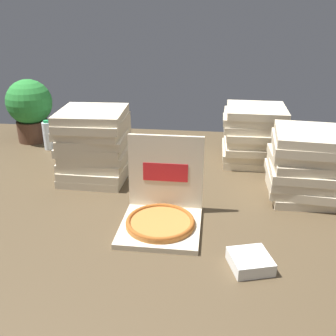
{
  "coord_description": "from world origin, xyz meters",
  "views": [
    {
      "loc": [
        0.23,
        -1.7,
        0.92
      ],
      "look_at": [
        0.01,
        0.1,
        0.14
      ],
      "focal_mm": 40.25,
      "sensor_mm": 36.0,
      "label": 1
    }
  ],
  "objects_px": {
    "water_bottle_1": "(48,136)",
    "potted_plant": "(30,107)",
    "pizza_stack_left_far": "(95,145)",
    "ice_bucket": "(85,136)",
    "pizza_stack_right_far": "(253,135)",
    "water_bottle_3": "(111,125)",
    "water_bottle_0": "(62,127)",
    "napkin_pile": "(250,261)",
    "open_pizza_box": "(162,209)",
    "pizza_stack_center_far": "(307,164)",
    "water_bottle_4": "(103,141)",
    "water_bottle_5": "(78,124)",
    "water_bottle_2": "(119,141)"
  },
  "relations": [
    {
      "from": "water_bottle_1",
      "to": "potted_plant",
      "type": "bearing_deg",
      "value": 138.32
    },
    {
      "from": "pizza_stack_left_far",
      "to": "ice_bucket",
      "type": "bearing_deg",
      "value": 114.91
    },
    {
      "from": "ice_bucket",
      "to": "potted_plant",
      "type": "distance_m",
      "value": 0.47
    },
    {
      "from": "pizza_stack_right_far",
      "to": "water_bottle_3",
      "type": "relative_size",
      "value": 1.87
    },
    {
      "from": "pizza_stack_right_far",
      "to": "water_bottle_0",
      "type": "relative_size",
      "value": 1.87
    },
    {
      "from": "potted_plant",
      "to": "napkin_pile",
      "type": "height_order",
      "value": "potted_plant"
    },
    {
      "from": "pizza_stack_right_far",
      "to": "water_bottle_3",
      "type": "distance_m",
      "value": 1.08
    },
    {
      "from": "open_pizza_box",
      "to": "water_bottle_1",
      "type": "distance_m",
      "value": 1.27
    },
    {
      "from": "pizza_stack_left_far",
      "to": "water_bottle_1",
      "type": "xyz_separation_m",
      "value": [
        -0.47,
        0.42,
        -0.1
      ]
    },
    {
      "from": "pizza_stack_center_far",
      "to": "water_bottle_0",
      "type": "height_order",
      "value": "pizza_stack_center_far"
    },
    {
      "from": "water_bottle_0",
      "to": "water_bottle_3",
      "type": "bearing_deg",
      "value": 16.97
    },
    {
      "from": "open_pizza_box",
      "to": "water_bottle_3",
      "type": "bearing_deg",
      "value": 114.91
    },
    {
      "from": "pizza_stack_center_far",
      "to": "water_bottle_1",
      "type": "height_order",
      "value": "pizza_stack_center_far"
    },
    {
      "from": "pizza_stack_center_far",
      "to": "water_bottle_4",
      "type": "relative_size",
      "value": 1.97
    },
    {
      "from": "pizza_stack_right_far",
      "to": "ice_bucket",
      "type": "height_order",
      "value": "pizza_stack_right_far"
    },
    {
      "from": "water_bottle_1",
      "to": "napkin_pile",
      "type": "relative_size",
      "value": 1.4
    },
    {
      "from": "pizza_stack_center_far",
      "to": "water_bottle_5",
      "type": "distance_m",
      "value": 1.71
    },
    {
      "from": "pizza_stack_center_far",
      "to": "potted_plant",
      "type": "distance_m",
      "value": 1.93
    },
    {
      "from": "pizza_stack_center_far",
      "to": "water_bottle_3",
      "type": "bearing_deg",
      "value": 146.69
    },
    {
      "from": "pizza_stack_right_far",
      "to": "ice_bucket",
      "type": "bearing_deg",
      "value": 173.17
    },
    {
      "from": "water_bottle_2",
      "to": "water_bottle_5",
      "type": "bearing_deg",
      "value": 139.7
    },
    {
      "from": "ice_bucket",
      "to": "pizza_stack_right_far",
      "type": "bearing_deg",
      "value": -6.83
    },
    {
      "from": "water_bottle_5",
      "to": "napkin_pile",
      "type": "distance_m",
      "value": 1.87
    },
    {
      "from": "pizza_stack_center_far",
      "to": "water_bottle_0",
      "type": "xyz_separation_m",
      "value": [
        -1.6,
        0.72,
        -0.08
      ]
    },
    {
      "from": "potted_plant",
      "to": "open_pizza_box",
      "type": "bearing_deg",
      "value": -43.37
    },
    {
      "from": "pizza_stack_right_far",
      "to": "potted_plant",
      "type": "distance_m",
      "value": 1.59
    },
    {
      "from": "water_bottle_2",
      "to": "water_bottle_4",
      "type": "relative_size",
      "value": 1.0
    },
    {
      "from": "water_bottle_5",
      "to": "potted_plant",
      "type": "height_order",
      "value": "potted_plant"
    },
    {
      "from": "pizza_stack_left_far",
      "to": "water_bottle_5",
      "type": "xyz_separation_m",
      "value": [
        -0.36,
        0.71,
        -0.1
      ]
    },
    {
      "from": "water_bottle_2",
      "to": "water_bottle_1",
      "type": "bearing_deg",
      "value": 173.99
    },
    {
      "from": "water_bottle_0",
      "to": "pizza_stack_left_far",
      "type": "bearing_deg",
      "value": -54.12
    },
    {
      "from": "water_bottle_0",
      "to": "napkin_pile",
      "type": "relative_size",
      "value": 1.4
    },
    {
      "from": "water_bottle_2",
      "to": "napkin_pile",
      "type": "xyz_separation_m",
      "value": [
        0.78,
        -1.1,
        -0.07
      ]
    },
    {
      "from": "napkin_pile",
      "to": "water_bottle_4",
      "type": "bearing_deg",
      "value": 129.06
    },
    {
      "from": "open_pizza_box",
      "to": "pizza_stack_right_far",
      "type": "xyz_separation_m",
      "value": [
        0.47,
        0.83,
        0.1
      ]
    },
    {
      "from": "pizza_stack_center_far",
      "to": "water_bottle_5",
      "type": "height_order",
      "value": "pizza_stack_center_far"
    },
    {
      "from": "ice_bucket",
      "to": "water_bottle_2",
      "type": "distance_m",
      "value": 0.32
    },
    {
      "from": "napkin_pile",
      "to": "potted_plant",
      "type": "bearing_deg",
      "value": 138.39
    },
    {
      "from": "pizza_stack_center_far",
      "to": "pizza_stack_left_far",
      "type": "distance_m",
      "value": 1.15
    },
    {
      "from": "pizza_stack_left_far",
      "to": "potted_plant",
      "type": "height_order",
      "value": "potted_plant"
    },
    {
      "from": "pizza_stack_left_far",
      "to": "water_bottle_1",
      "type": "height_order",
      "value": "pizza_stack_left_far"
    },
    {
      "from": "pizza_stack_center_far",
      "to": "water_bottle_2",
      "type": "bearing_deg",
      "value": 157.37
    },
    {
      "from": "pizza_stack_center_far",
      "to": "potted_plant",
      "type": "relative_size",
      "value": 0.9
    },
    {
      "from": "pizza_stack_left_far",
      "to": "water_bottle_3",
      "type": "relative_size",
      "value": 1.93
    },
    {
      "from": "water_bottle_1",
      "to": "water_bottle_3",
      "type": "height_order",
      "value": "same"
    },
    {
      "from": "water_bottle_1",
      "to": "water_bottle_5",
      "type": "relative_size",
      "value": 1.0
    },
    {
      "from": "water_bottle_3",
      "to": "open_pizza_box",
      "type": "bearing_deg",
      "value": -65.09
    },
    {
      "from": "pizza_stack_left_far",
      "to": "ice_bucket",
      "type": "relative_size",
      "value": 1.17
    },
    {
      "from": "water_bottle_3",
      "to": "water_bottle_4",
      "type": "bearing_deg",
      "value": -83.52
    },
    {
      "from": "water_bottle_3",
      "to": "napkin_pile",
      "type": "xyz_separation_m",
      "value": [
        0.93,
        -1.46,
        -0.07
      ]
    }
  ]
}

